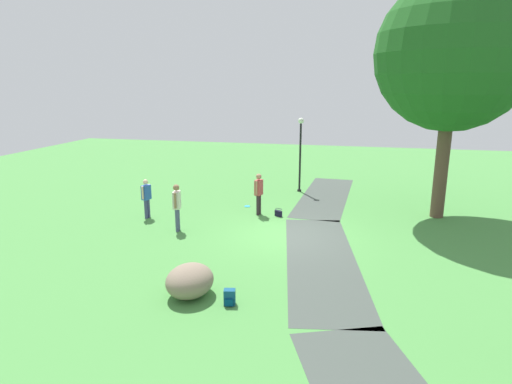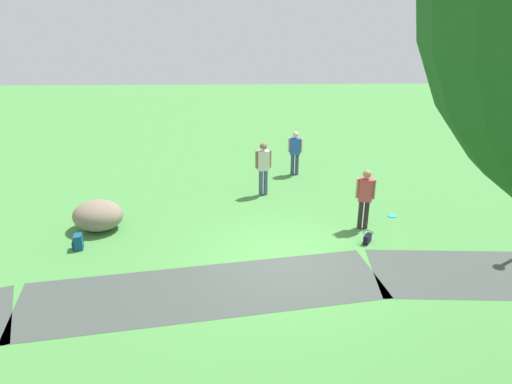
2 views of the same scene
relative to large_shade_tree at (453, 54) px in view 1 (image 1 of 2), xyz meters
name	(u,v)px [view 1 (image 1 of 2)]	position (x,y,z in m)	size (l,w,h in m)	color
ground_plane	(289,235)	(3.63, -5.56, -6.39)	(48.00, 48.00, 0.00)	#478940
footpath_segment_near	(325,196)	(-2.38, -4.70, -6.38)	(8.10, 2.55, 0.01)	#3E4640
footpath_segment_mid	(321,259)	(5.56, -4.26, -6.38)	(8.24, 3.42, 0.01)	#3E4640
large_shade_tree	(453,54)	(0.00, 0.00, 0.00)	(5.85, 5.85, 9.34)	brown
lamp_post	(300,147)	(-3.03, -6.06, -4.11)	(0.28, 0.28, 3.70)	black
lawn_boulder	(190,281)	(8.71, -7.36, -5.97)	(1.48, 1.30, 0.83)	#806F5D
woman_with_handbag	(259,191)	(1.36, -7.20, -5.37)	(0.51, 0.31, 1.74)	#2E2127
man_near_boulder	(146,196)	(2.83, -11.51, -5.46)	(0.51, 0.30, 1.61)	#3D406E
passerby_on_path	(177,204)	(4.04, -9.67, -5.36)	(0.51, 0.29, 1.77)	#464D6F
handbag_on_grass	(278,213)	(1.42, -6.35, -6.25)	(0.38, 0.38, 0.31)	black
backpack_by_boulder	(230,297)	(8.94, -6.23, -6.19)	(0.30, 0.31, 0.40)	navy
frisbee_on_grass	(247,206)	(0.29, -7.96, -6.38)	(0.26, 0.26, 0.02)	#2AA5D9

